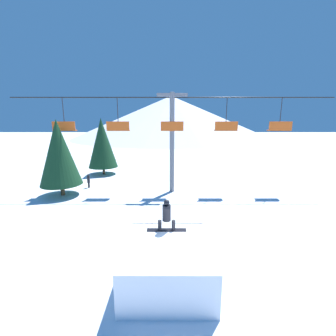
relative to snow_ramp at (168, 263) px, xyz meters
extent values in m
plane|color=white|center=(1.04, -0.28, -0.77)|extent=(220.00, 220.00, 0.00)
cone|color=silver|center=(1.04, 72.28, 6.27)|extent=(66.32, 66.32, 14.08)
cube|color=white|center=(0.00, 0.00, 0.00)|extent=(3.15, 3.37, 1.54)
cube|color=silver|center=(0.00, 1.64, 0.74)|extent=(3.15, 0.10, 0.06)
cube|color=black|center=(-0.05, 1.03, 0.78)|extent=(1.58, 0.26, 0.03)
cylinder|color=black|center=(-0.33, 1.03, 1.00)|extent=(0.15, 0.15, 0.40)
cylinder|color=black|center=(0.23, 1.03, 1.00)|extent=(0.15, 0.15, 0.40)
cylinder|color=black|center=(-0.05, 1.03, 1.52)|extent=(0.33, 0.33, 0.64)
sphere|color=black|center=(-0.05, 1.03, 1.96)|extent=(0.24, 0.24, 0.24)
cylinder|color=slate|center=(0.33, 10.90, 3.25)|extent=(0.39, 0.39, 8.04)
cube|color=slate|center=(0.33, 10.90, 7.07)|extent=(2.40, 0.24, 0.24)
cylinder|color=black|center=(0.33, 10.90, 6.87)|extent=(25.24, 0.08, 0.08)
cylinder|color=#28282D|center=(-8.25, 10.90, 5.61)|extent=(0.06, 0.06, 2.53)
cube|color=#E05619|center=(-8.25, 10.90, 4.34)|extent=(1.80, 0.44, 0.08)
cube|color=#E05619|center=(-8.25, 10.72, 4.69)|extent=(1.80, 0.08, 0.70)
cylinder|color=#28282D|center=(-3.96, 10.90, 5.61)|extent=(0.06, 0.06, 2.53)
cube|color=#E05619|center=(-3.96, 10.90, 4.34)|extent=(1.80, 0.44, 0.08)
cube|color=#E05619|center=(-3.96, 10.72, 4.69)|extent=(1.80, 0.08, 0.70)
cylinder|color=#28282D|center=(0.33, 10.90, 5.61)|extent=(0.06, 0.06, 2.53)
cube|color=#E05619|center=(0.33, 10.90, 4.34)|extent=(1.80, 0.44, 0.08)
cube|color=#E05619|center=(0.33, 10.72, 4.69)|extent=(1.80, 0.08, 0.70)
cylinder|color=#28282D|center=(4.62, 10.90, 5.61)|extent=(0.06, 0.06, 2.53)
cube|color=#E05619|center=(4.62, 10.90, 4.34)|extent=(1.80, 0.44, 0.08)
cube|color=#E05619|center=(4.62, 10.72, 4.69)|extent=(1.80, 0.08, 0.70)
cylinder|color=#28282D|center=(8.91, 10.90, 5.61)|extent=(0.06, 0.06, 2.53)
cube|color=#E05619|center=(8.91, 10.90, 4.34)|extent=(1.80, 0.44, 0.08)
cube|color=#E05619|center=(8.91, 10.72, 4.69)|extent=(1.80, 0.08, 0.70)
cylinder|color=#4C3823|center=(-8.45, 9.92, -0.32)|extent=(0.31, 0.31, 0.91)
cone|color=#14381E|center=(-8.45, 9.92, 2.68)|extent=(3.16, 3.16, 5.08)
cylinder|color=#4C3823|center=(-7.20, 17.22, -0.36)|extent=(0.26, 0.26, 0.82)
cone|color=#14381E|center=(-7.20, 17.22, 2.72)|extent=(3.16, 3.16, 5.34)
cylinder|color=black|center=(-7.07, 11.98, -0.54)|extent=(0.17, 0.17, 0.45)
cylinder|color=black|center=(-7.07, 11.98, -0.02)|extent=(0.24, 0.24, 0.60)
sphere|color=#232328|center=(-7.07, 11.98, 0.37)|extent=(0.18, 0.18, 0.18)
camera|label=1|loc=(0.01, -7.31, 5.11)|focal=24.00mm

